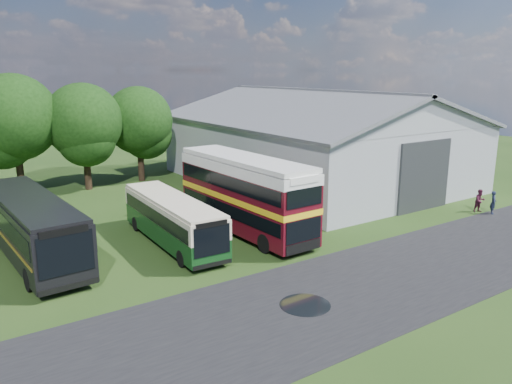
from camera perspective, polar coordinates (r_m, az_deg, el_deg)
ground at (r=24.92m, az=3.88°, el=-9.37°), size 120.00×120.00×0.00m
asphalt_road at (r=24.82m, az=13.79°, el=-9.87°), size 60.00×8.00×0.02m
puddle at (r=21.95m, az=5.62°, el=-12.76°), size 2.20×2.20×0.01m
storage_shed at (r=45.15m, az=6.63°, el=6.52°), size 18.80×24.80×8.15m
tree_mid at (r=43.43m, az=-25.93°, el=7.64°), size 6.80×6.80×9.60m
tree_right_a at (r=43.49m, az=-19.11°, el=7.61°), size 6.26×6.26×8.83m
tree_right_b at (r=45.80m, az=-13.27°, el=7.95°), size 5.98×5.98×8.45m
shrub_front at (r=32.61m, az=5.22°, el=-3.75°), size 1.70×1.70×1.70m
shrub_mid at (r=34.11m, az=3.10°, el=-2.92°), size 1.60×1.60×1.60m
shrub_back at (r=35.66m, az=1.17°, el=-2.16°), size 1.80×1.80×1.80m
bus_green_single at (r=28.96m, az=-9.51°, el=-3.15°), size 2.61×9.96×2.73m
bus_maroon_double at (r=30.49m, az=-1.28°, el=-0.34°), size 3.17×11.05×4.71m
bus_dark_single at (r=28.93m, az=-24.32°, el=-3.56°), size 3.50×12.23×3.33m
visitor_a at (r=38.38m, az=25.48°, el=-1.12°), size 0.71×0.67×1.62m
visitor_b at (r=38.51m, az=24.21°, el=-0.94°), size 0.94×0.82×1.63m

